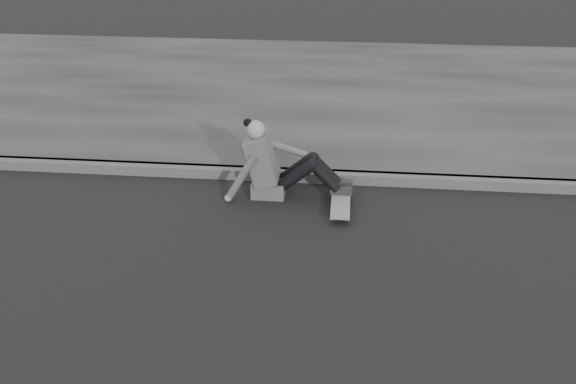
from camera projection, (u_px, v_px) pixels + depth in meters
ground at (227, 318)px, 5.20m from camera, size 80.00×80.00×0.00m
curb at (267, 174)px, 7.45m from camera, size 24.00×0.16×0.12m
sidewalk at (291, 92)px, 10.12m from camera, size 24.00×6.00×0.12m
skateboard at (341, 202)px, 6.81m from camera, size 0.20×0.78×0.09m
seated_woman at (274, 165)px, 6.96m from camera, size 1.38×0.46×0.88m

